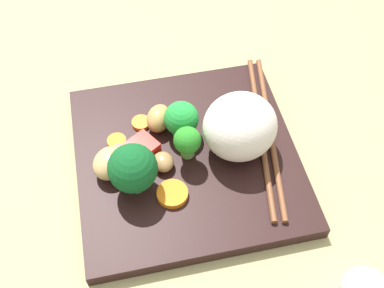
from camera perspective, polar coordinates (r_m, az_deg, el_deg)
ground_plane at (r=53.36cm, az=-0.63°, el=-2.80°), size 110.00×110.00×2.00cm
square_plate at (r=51.87cm, az=-0.65°, el=-1.69°), size 23.85×23.85×1.60cm
rice_mound at (r=49.18cm, az=5.78°, el=1.79°), size 9.95×10.13×6.78cm
broccoli_floret_0 at (r=46.51cm, az=-7.02°, el=-2.91°), size 4.88×4.88×5.94cm
broccoli_floret_1 at (r=51.04cm, az=-1.77°, el=2.94°), size 3.73×3.73×4.38cm
broccoli_floret_2 at (r=48.57cm, az=-0.63°, el=0.20°), size 2.84×2.84×4.73cm
carrot_slice_0 at (r=48.23cm, az=-2.33°, el=-5.90°), size 4.42×4.42×0.61cm
carrot_slice_1 at (r=50.04cm, az=-6.34°, el=-3.02°), size 3.81×3.81×0.60cm
carrot_slice_2 at (r=52.29cm, az=-8.86°, el=0.22°), size 2.88×2.88×0.76cm
carrot_slice_3 at (r=53.81cm, az=-6.05°, el=2.52°), size 2.33×2.33×0.45cm
pepper_chunk_0 at (r=51.19cm, az=-5.88°, el=-0.38°), size 3.93×3.91×1.31cm
pepper_chunk_1 at (r=50.44cm, az=-7.88°, el=-1.12°), size 2.32×2.34×2.10cm
chicken_piece_0 at (r=52.61cm, az=-3.94°, el=3.04°), size 4.23×3.83×2.64cm
chicken_piece_1 at (r=49.61cm, az=-9.68°, el=-2.24°), size 5.07×4.86×2.70cm
chicken_piece_2 at (r=49.76cm, az=-3.45°, el=-2.12°), size 2.73×2.57×1.58cm
chopstick_pair at (r=53.23cm, az=8.68°, el=1.45°), size 22.00×4.97×0.61cm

